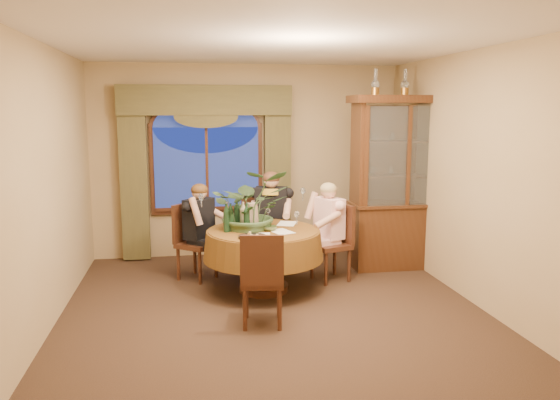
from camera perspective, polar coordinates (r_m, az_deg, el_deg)
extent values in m
plane|color=black|center=(5.99, -0.60, -11.63)|extent=(5.00, 5.00, 0.00)
plane|color=#A2875A|center=(8.10, -3.42, 4.10)|extent=(4.50, 0.00, 4.50)
plane|color=#A2875A|center=(6.39, 19.75, 2.13)|extent=(0.00, 5.00, 5.00)
plane|color=white|center=(5.62, -0.66, 16.06)|extent=(5.00, 5.00, 0.00)
cube|color=#484425|center=(7.99, -15.01, 2.13)|extent=(0.38, 0.14, 2.32)
cube|color=#484425|center=(8.06, -0.27, 2.52)|extent=(0.38, 0.14, 2.32)
cylinder|color=maroon|center=(6.54, -1.74, -6.33)|extent=(1.77, 1.77, 0.75)
cube|color=#381B0B|center=(7.57, 12.55, 1.75)|extent=(1.44, 0.57, 2.34)
cube|color=black|center=(6.94, 5.31, -4.54)|extent=(0.52, 0.52, 0.96)
cube|color=black|center=(7.49, -2.36, -3.46)|extent=(0.44, 0.44, 0.96)
cube|color=black|center=(7.05, -8.69, -4.39)|extent=(0.59, 0.59, 0.96)
cube|color=black|center=(5.52, -1.86, -8.18)|extent=(0.48, 0.48, 0.96)
imported|color=#35512D|center=(6.47, -3.06, 2.35)|extent=(0.93, 1.04, 0.81)
imported|color=#4B5D31|center=(6.39, -1.10, -2.98)|extent=(0.17, 0.17, 0.05)
cylinder|color=black|center=(6.04, -2.87, -3.87)|extent=(0.32, 0.32, 0.02)
cylinder|color=black|center=(6.33, -3.50, -1.84)|extent=(0.07, 0.07, 0.33)
cylinder|color=tan|center=(6.44, -5.54, -1.67)|extent=(0.07, 0.07, 0.33)
cylinder|color=tan|center=(6.45, -3.87, -1.64)|extent=(0.07, 0.07, 0.33)
cylinder|color=black|center=(6.58, -4.51, -1.43)|extent=(0.07, 0.07, 0.33)
cylinder|color=black|center=(6.33, -5.62, -1.88)|extent=(0.07, 0.07, 0.33)
cylinder|color=black|center=(6.36, -5.18, -1.82)|extent=(0.07, 0.07, 0.33)
cube|color=white|center=(6.33, 0.16, -3.32)|extent=(0.30, 0.36, 0.00)
cube|color=white|center=(6.77, 0.72, -2.48)|extent=(0.30, 0.35, 0.00)
cube|color=white|center=(6.12, -1.99, -3.76)|extent=(0.24, 0.32, 0.00)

